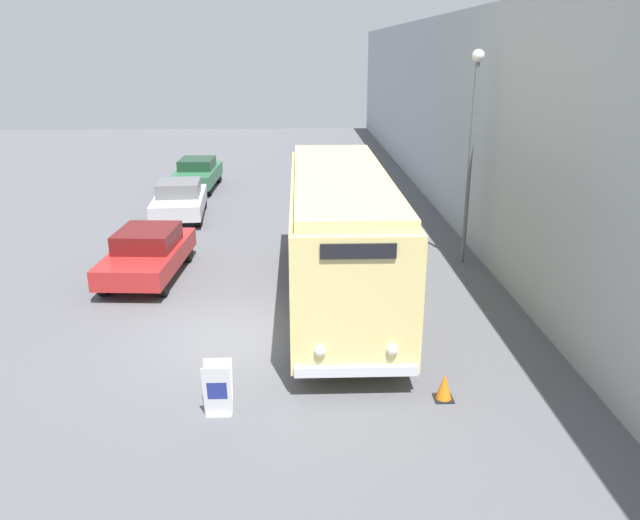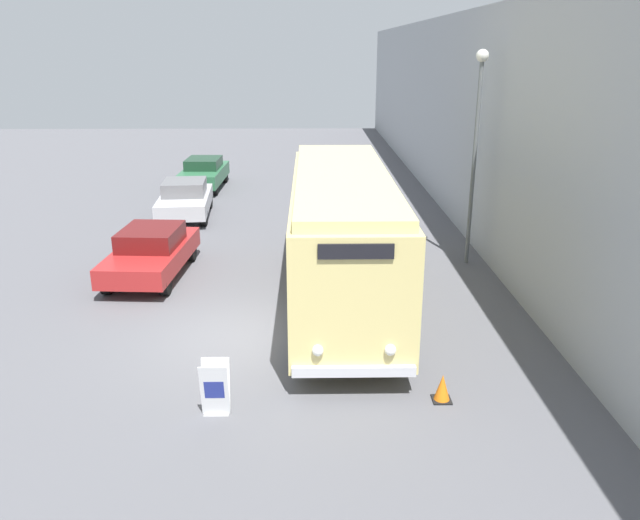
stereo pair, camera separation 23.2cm
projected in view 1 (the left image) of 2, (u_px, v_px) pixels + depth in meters
The scene contains 9 objects.
ground_plane at pixel (237, 338), 14.47m from camera, with size 80.00×80.00×0.00m, color #56565B.
building_wall_right at pixel (458, 121), 22.94m from camera, with size 0.30×60.00×7.66m.
vintage_bus at pixel (340, 231), 15.99m from camera, with size 2.48×9.80×3.45m.
sign_board at pixel (218, 390), 11.28m from camera, with size 0.51×0.40×1.06m.
streetlamp at pixel (473, 129), 18.31m from camera, with size 0.36×0.36×6.36m.
parked_car_near at pixel (148, 253), 18.12m from camera, with size 2.14×4.41×1.43m.
parked_car_mid at pixel (179, 199), 24.53m from camera, with size 2.21×4.27×1.45m.
parked_car_far at pixel (197, 173), 29.63m from camera, with size 1.92×4.39×1.43m.
traffic_cone at pixel (444, 387), 11.86m from camera, with size 0.36×0.36×0.54m.
Camera 1 is at (1.47, -13.17, 6.37)m, focal length 35.00 mm.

